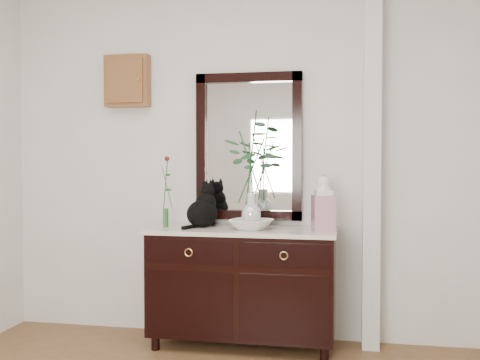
% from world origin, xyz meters
% --- Properties ---
extents(wall_back, '(3.60, 0.04, 2.70)m').
position_xyz_m(wall_back, '(0.00, 1.98, 1.35)').
color(wall_back, silver).
rests_on(wall_back, ground).
extents(pilaster, '(0.12, 0.20, 2.70)m').
position_xyz_m(pilaster, '(1.00, 1.90, 1.35)').
color(pilaster, silver).
rests_on(pilaster, ground).
extents(sideboard, '(1.33, 0.52, 0.82)m').
position_xyz_m(sideboard, '(0.10, 1.73, 0.47)').
color(sideboard, black).
rests_on(sideboard, ground).
extents(wall_mirror, '(0.80, 0.06, 1.10)m').
position_xyz_m(wall_mirror, '(0.10, 1.97, 1.44)').
color(wall_mirror, black).
rests_on(wall_mirror, wall_back).
extents(key_cabinet, '(0.35, 0.10, 0.40)m').
position_xyz_m(key_cabinet, '(-0.85, 1.94, 1.95)').
color(key_cabinet, brown).
rests_on(key_cabinet, wall_back).
extents(cat, '(0.32, 0.35, 0.33)m').
position_xyz_m(cat, '(-0.21, 1.76, 1.01)').
color(cat, black).
rests_on(cat, sideboard).
extents(lotus_bowl, '(0.36, 0.36, 0.07)m').
position_xyz_m(lotus_bowl, '(0.17, 1.68, 0.89)').
color(lotus_bowl, silver).
rests_on(lotus_bowl, sideboard).
extents(vase_branches, '(0.46, 0.46, 0.83)m').
position_xyz_m(vase_branches, '(0.17, 1.68, 1.28)').
color(vase_branches, silver).
rests_on(vase_branches, lotus_bowl).
extents(bud_vase_rose, '(0.07, 0.07, 0.53)m').
position_xyz_m(bud_vase_rose, '(-0.47, 1.72, 1.11)').
color(bud_vase_rose, '#30632F').
rests_on(bud_vase_rose, sideboard).
extents(ginger_jar, '(0.18, 0.18, 0.39)m').
position_xyz_m(ginger_jar, '(0.67, 1.71, 1.05)').
color(ginger_jar, white).
rests_on(ginger_jar, sideboard).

